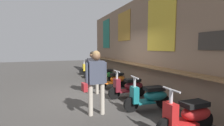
# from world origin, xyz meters

# --- Properties ---
(ground_plane) EXTENTS (34.65, 34.65, 0.00)m
(ground_plane) POSITION_xyz_m (0.00, 0.00, 0.00)
(ground_plane) COLOR #383533
(market_stall_facade) EXTENTS (12.37, 0.61, 3.75)m
(market_stall_facade) POSITION_xyz_m (0.00, 2.02, 1.87)
(market_stall_facade) COLOR #7F6651
(market_stall_facade) RESTS_ON ground_plane
(scooter_yellow) EXTENTS (0.47, 1.40, 0.97)m
(scooter_yellow) POSITION_xyz_m (-4.78, 1.08, 0.39)
(scooter_yellow) COLOR gold
(scooter_yellow) RESTS_ON ground_plane
(scooter_black) EXTENTS (0.46, 1.40, 0.97)m
(scooter_black) POSITION_xyz_m (-3.40, 1.08, 0.39)
(scooter_black) COLOR black
(scooter_black) RESTS_ON ground_plane
(scooter_green) EXTENTS (0.47, 1.40, 0.97)m
(scooter_green) POSITION_xyz_m (-1.99, 1.08, 0.39)
(scooter_green) COLOR #237533
(scooter_green) RESTS_ON ground_plane
(scooter_orange) EXTENTS (0.47, 1.40, 0.97)m
(scooter_orange) POSITION_xyz_m (-0.71, 1.08, 0.39)
(scooter_orange) COLOR orange
(scooter_orange) RESTS_ON ground_plane
(scooter_maroon) EXTENTS (0.46, 1.40, 0.97)m
(scooter_maroon) POSITION_xyz_m (0.72, 1.08, 0.39)
(scooter_maroon) COLOR maroon
(scooter_maroon) RESTS_ON ground_plane
(scooter_teal) EXTENTS (0.50, 1.40, 0.97)m
(scooter_teal) POSITION_xyz_m (1.99, 1.08, 0.39)
(scooter_teal) COLOR #197075
(scooter_teal) RESTS_ON ground_plane
(scooter_red) EXTENTS (0.46, 1.40, 0.97)m
(scooter_red) POSITION_xyz_m (3.38, 1.08, 0.39)
(scooter_red) COLOR red
(scooter_red) RESTS_ON ground_plane
(shopper_with_handbag) EXTENTS (0.28, 0.66, 1.67)m
(shopper_with_handbag) POSITION_xyz_m (1.79, -0.44, 1.02)
(shopper_with_handbag) COLOR #ADA393
(shopper_with_handbag) RESTS_ON ground_plane
(shopper_browsing) EXTENTS (0.27, 0.55, 1.61)m
(shopper_browsing) POSITION_xyz_m (-0.19, 0.00, 0.98)
(shopper_browsing) COLOR #ADA393
(shopper_browsing) RESTS_ON ground_plane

